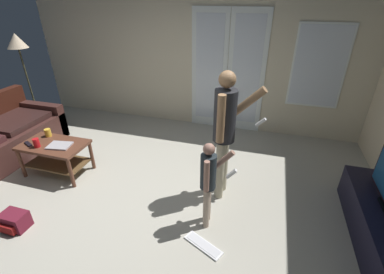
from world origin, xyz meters
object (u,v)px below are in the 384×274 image
tv_stand (381,228)px  laptop_closed (60,146)px  tv_remote_black (28,144)px  cup_near_edge (36,143)px  person_child (209,179)px  loose_keyboard (203,245)px  coffee_table (55,152)px  floor_lamp (18,47)px  person_adult (225,127)px  backpack (15,221)px  cup_by_laptop (48,133)px

tv_stand → laptop_closed: (-3.98, 0.08, 0.29)m
tv_stand → tv_remote_black: bearing=-179.9°
cup_near_edge → tv_remote_black: size_ratio=0.74×
person_child → laptop_closed: size_ratio=3.49×
tv_remote_black → tv_stand: bearing=25.4°
loose_keyboard → laptop_closed: (-2.23, 0.65, 0.48)m
coffee_table → tv_remote_black: (-0.31, -0.12, 0.14)m
tv_remote_black → cup_near_edge: bearing=21.0°
floor_lamp → person_child: bearing=-22.6°
laptop_closed → cup_near_edge: bearing=-170.3°
loose_keyboard → tv_stand: bearing=18.1°
tv_stand → loose_keyboard: 1.85m
cup_near_edge → tv_remote_black: cup_near_edge is taller
person_adult → floor_lamp: (-3.92, 1.04, 0.53)m
floor_lamp → loose_keyboard: bearing=-26.5°
cup_near_edge → tv_remote_black: 0.18m
person_child → person_adult: bearing=84.6°
tv_stand → loose_keyboard: tv_stand is taller
tv_stand → laptop_closed: bearing=178.8°
person_child → laptop_closed: person_child is taller
coffee_table → backpack: (0.27, -1.04, -0.25)m
loose_keyboard → person_adult: bearing=89.1°
person_adult → cup_by_laptop: bearing=-179.0°
person_child → laptop_closed: 2.22m
loose_keyboard → cup_by_laptop: (-2.59, 0.86, 0.53)m
coffee_table → loose_keyboard: (2.37, -0.68, -0.34)m
laptop_closed → cup_near_edge: cup_near_edge is taller
person_adult → floor_lamp: floor_lamp is taller
backpack → laptop_closed: (-0.13, 1.01, 0.40)m
cup_by_laptop → backpack: bearing=-67.8°
floor_lamp → loose_keyboard: size_ratio=3.85×
backpack → cup_near_edge: cup_near_edge is taller
person_adult → laptop_closed: bearing=-173.7°
coffee_table → cup_by_laptop: bearing=142.3°
backpack → loose_keyboard: (2.10, 0.35, -0.09)m
tv_stand → backpack: (-3.85, -0.93, -0.11)m
tv_stand → backpack: size_ratio=5.82×
floor_lamp → cup_by_laptop: (1.31, -1.09, -0.97)m
laptop_closed → tv_remote_black: 0.46m
loose_keyboard → laptop_closed: size_ratio=1.50×
backpack → tv_remote_black: tv_remote_black is taller
loose_keyboard → person_child: bearing=96.6°
tv_stand → backpack: tv_stand is taller
person_adult → person_child: size_ratio=1.55×
tv_stand → cup_near_edge: bearing=-179.7°
laptop_closed → coffee_table: bearing=158.0°
person_adult → coffee_table: bearing=-174.7°
person_adult → backpack: (-2.11, -1.25, -0.88)m
person_child → tv_remote_black: (-2.64, 0.23, -0.14)m
coffee_table → tv_stand: bearing=-1.5°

